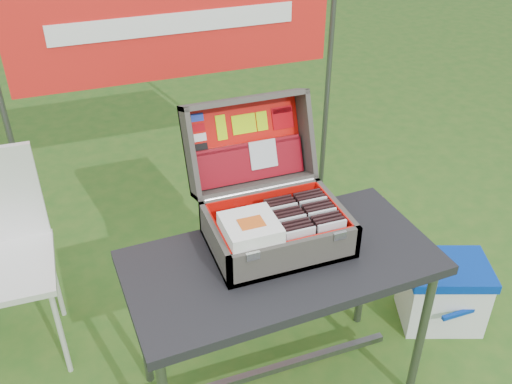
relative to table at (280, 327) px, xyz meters
name	(u,v)px	position (x,y,z in m)	size (l,w,h in m)	color
ground	(254,376)	(-0.08, 0.09, -0.37)	(80.00, 80.00, 0.00)	#2B5A1B
table	(280,327)	(0.00, 0.00, 0.00)	(1.17, 0.59, 0.73)	#27272D
table_top	(282,263)	(0.00, 0.00, 0.35)	(1.17, 0.59, 0.04)	#27272D
table_leg_fr	(421,338)	(0.53, -0.23, -0.02)	(0.04, 0.04, 0.69)	#59595B
table_leg_bl	(142,324)	(-0.53, 0.23, -0.02)	(0.04, 0.04, 0.69)	#59595B
table_leg_br	(364,267)	(0.53, 0.23, -0.02)	(0.04, 0.04, 0.69)	#59595B
table_brace	(278,368)	(0.00, 0.00, -0.25)	(1.02, 0.03, 0.03)	#59595B
suitcase	(272,186)	(0.02, 0.15, 0.60)	(0.52, 0.53, 0.46)	#44423D
suitcase_base_bottom	(277,242)	(0.02, 0.09, 0.38)	(0.52, 0.37, 0.02)	#44423D
suitcase_base_wall_front	(296,257)	(0.02, -0.09, 0.44)	(0.52, 0.02, 0.14)	#44423D
suitcase_base_wall_back	(261,205)	(0.02, 0.26, 0.44)	(0.52, 0.02, 0.14)	#44423D
suitcase_base_wall_left	(215,243)	(-0.23, 0.09, 0.44)	(0.02, 0.37, 0.14)	#44423D
suitcase_base_wall_right	(336,217)	(0.26, 0.09, 0.44)	(0.02, 0.37, 0.14)	#44423D
suitcase_liner_floor	(277,239)	(0.02, 0.09, 0.39)	(0.48, 0.33, 0.01)	#DA0200
suitcase_latch_left	(253,256)	(-0.15, -0.10, 0.49)	(0.05, 0.01, 0.03)	silver
suitcase_latch_right	(340,236)	(0.18, -0.10, 0.49)	(0.05, 0.01, 0.03)	silver
suitcase_hinge	(261,190)	(0.02, 0.27, 0.50)	(0.02, 0.02, 0.47)	silver
suitcase_lid_back	(245,141)	(0.02, 0.46, 0.63)	(0.52, 0.37, 0.02)	#44423D
suitcase_lid_rim_far	(244,100)	(0.02, 0.47, 0.81)	(0.52, 0.02, 0.14)	#44423D
suitcase_lid_rim_near	(255,184)	(0.02, 0.34, 0.49)	(0.52, 0.02, 0.14)	#44423D
suitcase_lid_rim_left	(190,153)	(-0.23, 0.40, 0.65)	(0.02, 0.37, 0.14)	#44423D
suitcase_lid_rim_right	(305,133)	(0.26, 0.40, 0.65)	(0.02, 0.37, 0.14)	#44423D
suitcase_lid_liner	(246,142)	(0.02, 0.45, 0.64)	(0.47, 0.32, 0.01)	#DA0200
suitcase_liner_wall_front	(294,253)	(0.02, -0.07, 0.45)	(0.48, 0.01, 0.12)	#DA0200
suitcase_liner_wall_back	(262,205)	(0.02, 0.25, 0.45)	(0.48, 0.01, 0.12)	#DA0200
suitcase_liner_wall_left	(218,241)	(-0.22, 0.09, 0.45)	(0.01, 0.33, 0.12)	#DA0200
suitcase_liner_wall_right	(333,215)	(0.25, 0.09, 0.45)	(0.01, 0.33, 0.12)	#DA0200
suitcase_lid_pocket	(250,163)	(0.02, 0.40, 0.56)	(0.46, 0.15, 0.03)	maroon
suitcase_pocket_edge	(248,145)	(0.02, 0.42, 0.63)	(0.45, 0.02, 0.02)	maroon
suitcase_pocket_cd	(263,154)	(0.07, 0.39, 0.59)	(0.12, 0.12, 0.01)	silver
lid_sticker_cc_a	(197,117)	(-0.17, 0.49, 0.76)	(0.05, 0.03, 0.00)	#1933B2
lid_sticker_cc_b	(199,127)	(-0.17, 0.47, 0.72)	(0.05, 0.03, 0.00)	#AC0007
lid_sticker_cc_c	(200,137)	(-0.17, 0.46, 0.68)	(0.05, 0.03, 0.00)	white
lid_sticker_cc_d	(202,147)	(-0.17, 0.44, 0.65)	(0.05, 0.03, 0.00)	black
lid_card_neon_tall	(221,128)	(-0.08, 0.47, 0.71)	(0.04, 0.10, 0.00)	#B1E702
lid_card_neon_main	(244,124)	(0.02, 0.47, 0.71)	(0.10, 0.08, 0.00)	#B1E702
lid_card_neon_small	(262,121)	(0.09, 0.47, 0.71)	(0.05, 0.08, 0.00)	#B1E702
lid_sticker_band	(283,118)	(0.19, 0.47, 0.71)	(0.09, 0.09, 0.00)	#AC0007
lid_sticker_band_bar	(282,110)	(0.19, 0.48, 0.73)	(0.08, 0.02, 0.00)	black
cd_left_0	(300,244)	(0.05, -0.05, 0.46)	(0.11, 0.01, 0.13)	silver
cd_left_1	(298,241)	(0.05, -0.03, 0.46)	(0.11, 0.01, 0.13)	black
cd_left_2	(296,238)	(0.05, -0.01, 0.46)	(0.11, 0.01, 0.13)	black
cd_left_3	(294,235)	(0.05, 0.01, 0.46)	(0.11, 0.01, 0.13)	black
cd_left_4	(291,232)	(0.05, 0.03, 0.46)	(0.11, 0.01, 0.13)	silver
cd_left_5	(289,229)	(0.05, 0.05, 0.46)	(0.11, 0.01, 0.13)	black
cd_left_6	(287,226)	(0.05, 0.07, 0.46)	(0.11, 0.01, 0.13)	black
cd_left_7	(285,223)	(0.05, 0.09, 0.46)	(0.11, 0.01, 0.13)	black
cd_left_8	(283,220)	(0.05, 0.11, 0.46)	(0.11, 0.01, 0.13)	silver
cd_left_9	(281,217)	(0.05, 0.13, 0.46)	(0.11, 0.01, 0.13)	black
cd_left_10	(279,214)	(0.05, 0.15, 0.46)	(0.11, 0.01, 0.13)	black
cd_left_11	(277,211)	(0.05, 0.17, 0.46)	(0.11, 0.01, 0.13)	black
cd_right_0	(331,237)	(0.17, -0.05, 0.46)	(0.11, 0.01, 0.13)	silver
cd_right_1	(329,234)	(0.17, -0.03, 0.46)	(0.11, 0.01, 0.13)	black
cd_right_2	(326,231)	(0.17, -0.01, 0.46)	(0.11, 0.01, 0.13)	black
cd_right_3	(324,228)	(0.17, 0.01, 0.46)	(0.11, 0.01, 0.13)	black
cd_right_4	(322,225)	(0.17, 0.03, 0.46)	(0.11, 0.01, 0.13)	silver
cd_right_5	(319,222)	(0.17, 0.05, 0.46)	(0.11, 0.01, 0.13)	black
cd_right_6	(317,219)	(0.17, 0.07, 0.46)	(0.11, 0.01, 0.13)	black
cd_right_7	(315,216)	(0.17, 0.09, 0.46)	(0.11, 0.01, 0.13)	black
cd_right_8	(312,213)	(0.17, 0.11, 0.46)	(0.11, 0.01, 0.13)	silver
cd_right_9	(310,210)	(0.17, 0.13, 0.46)	(0.11, 0.01, 0.13)	black
cd_right_10	(308,208)	(0.17, 0.15, 0.46)	(0.11, 0.01, 0.13)	black
cd_right_11	(306,205)	(0.17, 0.17, 0.46)	(0.11, 0.01, 0.13)	black
songbook_0	(250,232)	(-0.12, 0.02, 0.51)	(0.19, 0.19, 0.01)	white
songbook_1	(250,231)	(-0.12, 0.02, 0.51)	(0.19, 0.19, 0.01)	white
songbook_2	(250,230)	(-0.12, 0.02, 0.52)	(0.19, 0.19, 0.01)	white
songbook_3	(250,229)	(-0.12, 0.02, 0.52)	(0.19, 0.19, 0.01)	white
songbook_4	(250,228)	(-0.12, 0.02, 0.53)	(0.19, 0.19, 0.01)	white
songbook_5	(250,226)	(-0.12, 0.02, 0.53)	(0.19, 0.19, 0.01)	white
songbook_6	(250,225)	(-0.12, 0.02, 0.54)	(0.19, 0.19, 0.01)	white
songbook_7	(250,224)	(-0.12, 0.02, 0.54)	(0.19, 0.19, 0.01)	white
songbook_8	(250,223)	(-0.12, 0.02, 0.55)	(0.19, 0.19, 0.01)	white
songbook_9	(250,222)	(-0.12, 0.02, 0.55)	(0.19, 0.19, 0.01)	white
songbook_graphic	(251,223)	(-0.12, 0.01, 0.56)	(0.09, 0.07, 0.00)	#D85919
cooler	(443,292)	(0.91, 0.11, -0.19)	(0.39, 0.30, 0.35)	white
cooler_body	(442,296)	(0.91, 0.11, -0.22)	(0.38, 0.28, 0.30)	white
cooler_lid	(448,269)	(0.91, 0.11, -0.04)	(0.39, 0.30, 0.05)	#05309E
cooler_handle	(464,312)	(0.91, -0.05, -0.18)	(0.23, 0.02, 0.02)	#05309E
chair	(1,273)	(-1.05, 0.59, 0.12)	(0.44, 0.49, 0.98)	silver
chair_seat	(1,271)	(-1.05, 0.59, 0.13)	(0.44, 0.44, 0.03)	silver
chair_leg_fr	(61,332)	(-0.86, 0.41, -0.12)	(0.02, 0.02, 0.50)	silver
chair_leg_br	(55,277)	(-0.86, 0.78, -0.12)	(0.02, 0.02, 0.50)	silver
chair_upright_right	(34,192)	(-0.86, 0.81, 0.37)	(0.02, 0.02, 0.47)	silver
cardboard_box	(356,248)	(0.64, 0.51, -0.14)	(0.42, 0.07, 0.45)	#9A7149
banner_post_left	(9,134)	(-0.93, 1.19, 0.48)	(0.03, 0.03, 1.70)	#59595B
banner_post_right	(328,86)	(0.77, 1.19, 0.48)	(0.03, 0.03, 1.70)	#59595B
banner	(175,23)	(-0.08, 1.18, 0.93)	(1.60, 0.01, 0.55)	red
banner_text	(176,23)	(-0.08, 1.17, 0.93)	(1.20, 0.00, 0.10)	white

